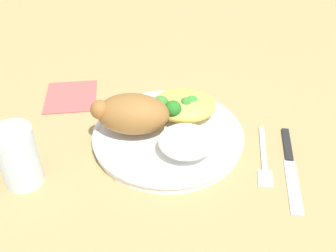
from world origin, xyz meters
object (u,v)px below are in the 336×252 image
rice_pile (186,142)px  knife (290,159)px  mac_cheese_with_broccoli (182,105)px  roasted_chicken (131,113)px  water_glass (18,157)px  plate (168,135)px  napkin (71,96)px  fork (264,158)px

rice_pile → knife: size_ratio=0.45×
rice_pile → mac_cheese_with_broccoli: (0.01, -0.10, 0.00)m
roasted_chicken → water_glass: water_glass is taller
plate → rice_pile: (-0.03, 0.05, 0.03)m
plate → water_glass: size_ratio=2.66×
plate → water_glass: 0.24m
roasted_chicken → napkin: 0.19m
water_glass → mac_cheese_with_broccoli: bearing=-145.1°
plate → mac_cheese_with_broccoli: mac_cheese_with_broccoli is taller
roasted_chicken → knife: roasted_chicken is taller
plate → rice_pile: bearing=123.0°
rice_pile → napkin: rice_pile is taller
napkin → fork: bearing=156.8°
roasted_chicken → water_glass: (0.15, 0.11, -0.00)m
fork → napkin: bearing=-23.2°
fork → napkin: fork is taller
rice_pile → water_glass: (0.24, 0.06, 0.01)m
plate → fork: plate is taller
knife → napkin: knife is taller
mac_cheese_with_broccoli → water_glass: bearing=34.9°
roasted_chicken → mac_cheese_with_broccoli: bearing=-149.2°
mac_cheese_with_broccoli → water_glass: 0.28m
plate → water_glass: bearing=28.0°
mac_cheese_with_broccoli → fork: mac_cheese_with_broccoli is taller
water_glass → napkin: bearing=-91.9°
knife → water_glass: (0.40, 0.07, 0.04)m
roasted_chicken → fork: 0.23m
napkin → rice_pile: bearing=144.7°
mac_cheese_with_broccoli → knife: mac_cheese_with_broccoli is taller
knife → napkin: bearing=-21.1°
plate → knife: size_ratio=1.33×
fork → water_glass: size_ratio=1.49×
water_glass → napkin: size_ratio=0.88×
knife → rice_pile: bearing=3.7°
fork → roasted_chicken: bearing=-9.9°
water_glass → napkin: 0.23m
roasted_chicken → water_glass: size_ratio=1.32×
rice_pile → knife: (-0.17, -0.01, -0.04)m
water_glass → roasted_chicken: bearing=-143.1°
plate → roasted_chicken: roasted_chicken is taller
roasted_chicken → rice_pile: bearing=151.9°
rice_pile → knife: bearing=-176.3°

